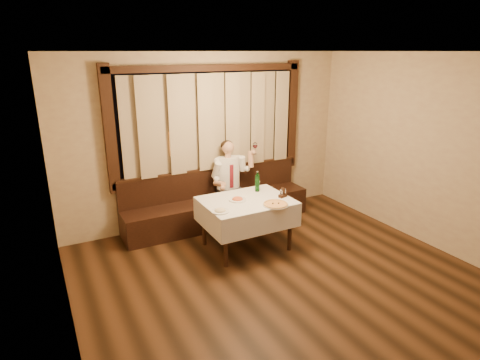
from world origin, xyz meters
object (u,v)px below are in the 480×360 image
banquette (217,205)px  pizza (276,204)px  pasta_red (237,198)px  green_bottle (257,183)px  dining_table (246,207)px  cruet_caddy (283,194)px  seated_man (230,177)px  pasta_cream (220,209)px

banquette → pizza: bearing=-79.8°
pasta_red → green_bottle: size_ratio=0.79×
dining_table → green_bottle: bearing=37.6°
green_bottle → dining_table: bearing=-142.4°
pizza → cruet_caddy: (0.28, 0.23, 0.03)m
pizza → seated_man: bearing=91.9°
pizza → green_bottle: green_bottle is taller
dining_table → seated_man: bearing=77.4°
dining_table → pasta_cream: 0.59m
pizza → pasta_cream: 0.80m
banquette → green_bottle: 1.02m
pasta_red → seated_man: 0.95m
banquette → green_bottle: (0.33, -0.77, 0.58)m
seated_man → pizza: bearing=-88.1°
cruet_caddy → seated_man: (-0.32, 1.08, 0.01)m
green_bottle → seated_man: 0.70m
dining_table → pasta_red: (-0.12, 0.05, 0.14)m
banquette → seated_man: seated_man is taller
dining_table → pizza: pizza is taller
green_bottle → banquette: bearing=112.8°
pasta_red → green_bottle: (0.45, 0.20, 0.10)m
pizza → cruet_caddy: size_ratio=2.48×
banquette → seated_man: (0.21, -0.09, 0.51)m
banquette → seated_man: 0.56m
banquette → pizza: banquette is taller
pasta_red → pasta_cream: 0.49m
banquette → pasta_red: size_ratio=12.72×
banquette → pizza: 1.50m
cruet_caddy → seated_man: bearing=91.0°
dining_table → cruet_caddy: size_ratio=8.76×
pizza → banquette: bearing=100.2°
pasta_red → dining_table: bearing=-20.5°
cruet_caddy → dining_table: bearing=149.0°
banquette → dining_table: 1.08m
banquette → dining_table: size_ratio=2.52×
dining_table → seated_man: 0.97m
dining_table → cruet_caddy: bearing=-15.5°
banquette → cruet_caddy: size_ratio=22.08×
pasta_red → cruet_caddy: 0.68m
seated_man → dining_table: bearing=-102.6°
pasta_red → cruet_caddy: cruet_caddy is taller
seated_man → pasta_red: bearing=-110.5°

